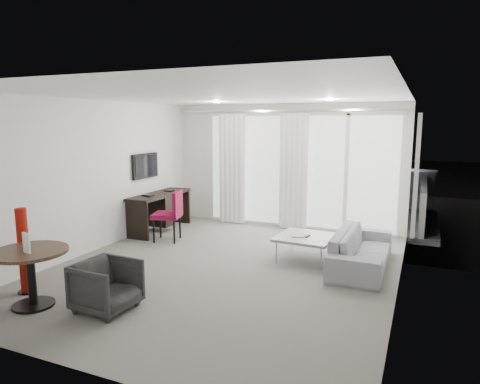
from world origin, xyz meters
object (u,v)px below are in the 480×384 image
at_px(desk_chair, 167,216).
at_px(red_lamp, 24,251).
at_px(desk, 160,212).
at_px(sofa, 362,249).
at_px(rattan_chair_b, 372,196).
at_px(tub_armchair, 107,286).
at_px(coffee_table, 305,248).
at_px(rattan_chair_a, 333,198).
at_px(round_table, 32,278).

height_order(desk_chair, red_lamp, red_lamp).
distance_m(desk, sofa, 4.20).
bearing_deg(desk_chair, rattan_chair_b, 36.80).
height_order(desk, red_lamp, red_lamp).
relative_size(tub_armchair, rattan_chair_b, 0.80).
distance_m(tub_armchair, coffee_table, 3.26).
distance_m(red_lamp, sofa, 4.81).
height_order(red_lamp, rattan_chair_b, red_lamp).
bearing_deg(desk, rattan_chair_b, 43.41).
bearing_deg(sofa, tub_armchair, 137.20).
xyz_separation_m(desk, rattan_chair_a, (2.97, 3.04, -0.00)).
relative_size(round_table, rattan_chair_b, 1.07).
bearing_deg(sofa, desk, 80.54).
bearing_deg(desk, tub_armchair, -65.65).
relative_size(desk, tub_armchair, 2.49).
xyz_separation_m(desk, tub_armchair, (1.57, -3.47, -0.09)).
distance_m(tub_armchair, rattan_chair_b, 7.42).
height_order(desk, rattan_chair_a, desk).
bearing_deg(rattan_chair_a, round_table, -126.88).
bearing_deg(red_lamp, rattan_chair_b, 63.11).
distance_m(desk_chair, rattan_chair_a, 4.37).
bearing_deg(round_table, desk_chair, 91.91).
bearing_deg(coffee_table, sofa, -0.75).
height_order(desk_chair, coffee_table, desk_chair).
height_order(round_table, coffee_table, round_table).
bearing_deg(desk_chair, red_lamp, -112.11).
distance_m(round_table, red_lamp, 0.56).
bearing_deg(coffee_table, round_table, -130.23).
distance_m(rattan_chair_a, rattan_chair_b, 1.02).
distance_m(round_table, rattan_chair_a, 7.16).
distance_m(tub_armchair, rattan_chair_a, 6.65).
relative_size(desk, round_table, 1.87).
height_order(round_table, red_lamp, red_lamp).
xyz_separation_m(desk_chair, tub_armchair, (1.01, -2.86, -0.18)).
relative_size(desk, rattan_chair_b, 2.01).
bearing_deg(tub_armchair, red_lamp, 92.58).
bearing_deg(rattan_chair_b, coffee_table, -115.91).
bearing_deg(red_lamp, round_table, -32.36).
distance_m(desk, red_lamp, 3.48).
distance_m(coffee_table, rattan_chair_b, 4.32).
relative_size(coffee_table, rattan_chair_b, 1.07).
distance_m(desk_chair, round_table, 3.14).
bearing_deg(coffee_table, rattan_chair_b, 82.58).
height_order(round_table, rattan_chair_b, rattan_chair_b).
height_order(sofa, rattan_chair_b, rattan_chair_b).
bearing_deg(rattan_chair_a, desk_chair, -141.59).
height_order(red_lamp, sofa, red_lamp).
relative_size(desk_chair, red_lamp, 0.85).
height_order(desk_chair, rattan_chair_b, desk_chair).
xyz_separation_m(desk_chair, coffee_table, (2.69, -0.07, -0.28)).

